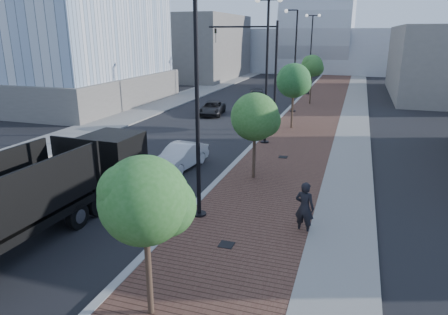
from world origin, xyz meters
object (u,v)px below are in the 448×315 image
(dump_truck, at_px, (63,188))
(pedestrian, at_px, (305,208))
(dark_car_mid, at_px, (212,108))
(white_sedan, at_px, (181,156))

(dump_truck, distance_m, pedestrian, 9.36)
(dump_truck, distance_m, dark_car_mid, 22.52)
(white_sedan, xyz_separation_m, pedestrian, (7.47, -5.56, 0.33))
(dark_car_mid, bearing_deg, dump_truck, -93.65)
(white_sedan, distance_m, pedestrian, 9.32)
(dump_truck, bearing_deg, pedestrian, 13.46)
(pedestrian, bearing_deg, white_sedan, -22.93)
(dark_car_mid, distance_m, pedestrian, 23.39)
(dark_car_mid, bearing_deg, white_sedan, -85.04)
(white_sedan, relative_size, dark_car_mid, 0.97)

